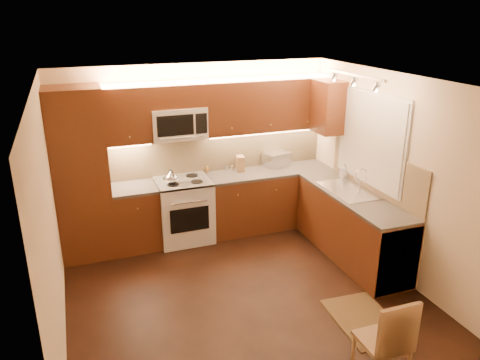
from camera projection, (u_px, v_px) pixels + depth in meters
name	position (u px, v px, depth m)	size (l,w,h in m)	color
floor	(244.00, 295.00, 5.57)	(4.00, 4.00, 0.01)	black
ceiling	(245.00, 82.00, 4.72)	(4.00, 4.00, 0.01)	beige
wall_back	(196.00, 150.00, 6.91)	(4.00, 0.01, 2.50)	beige
wall_front	(343.00, 295.00, 3.38)	(4.00, 0.01, 2.50)	beige
wall_left	(49.00, 225.00, 4.50)	(0.01, 4.00, 2.50)	beige
wall_right	(396.00, 177.00, 5.80)	(0.01, 4.00, 2.50)	beige
pantry	(81.00, 175.00, 6.15)	(0.70, 0.60, 2.30)	#4F2810
base_cab_back_left	(136.00, 218.00, 6.60)	(0.62, 0.60, 0.86)	#4F2810
counter_back_left	(133.00, 188.00, 6.45)	(0.62, 0.60, 0.04)	#353230
base_cab_back_right	(268.00, 199.00, 7.26)	(1.92, 0.60, 0.86)	#4F2810
counter_back_right	(269.00, 172.00, 7.11)	(1.92, 0.60, 0.04)	#353230
base_cab_right	(352.00, 227.00, 6.33)	(0.60, 2.00, 0.86)	#4F2810
counter_right	(354.00, 196.00, 6.18)	(0.60, 2.00, 0.04)	#353230
dishwasher	(383.00, 251.00, 5.71)	(0.58, 0.60, 0.84)	silver
backsplash_back	(219.00, 151.00, 7.03)	(3.30, 0.02, 0.60)	tan
backsplash_right	(375.00, 171.00, 6.16)	(0.02, 2.00, 0.60)	tan
upper_cab_back_left	(126.00, 115.00, 6.22)	(0.62, 0.35, 0.75)	#4F2810
upper_cab_back_right	(267.00, 105.00, 6.88)	(1.92, 0.35, 0.75)	#4F2810
upper_cab_bridge	(177.00, 95.00, 6.37)	(0.76, 0.35, 0.31)	#4F2810
upper_cab_right_corner	(329.00, 107.00, 6.76)	(0.35, 0.50, 0.75)	#4F2810
stove	(184.00, 210.00, 6.80)	(0.76, 0.65, 0.92)	silver
microwave	(178.00, 123.00, 6.49)	(0.76, 0.38, 0.44)	silver
window_frame	(371.00, 139.00, 6.16)	(0.03, 1.44, 1.24)	silver
window_blinds	(370.00, 139.00, 6.15)	(0.02, 1.36, 1.16)	silver
sink	(349.00, 186.00, 6.28)	(0.52, 0.86, 0.15)	silver
faucet	(361.00, 179.00, 6.31)	(0.20, 0.04, 0.30)	silver
track_light_bar	(355.00, 75.00, 5.59)	(0.04, 1.20, 0.03)	silver
kettle	(171.00, 177.00, 6.47)	(0.18, 0.18, 0.21)	silver
toaster_oven	(276.00, 159.00, 7.27)	(0.37, 0.28, 0.22)	silver
knife_block	(240.00, 164.00, 7.05)	(0.11, 0.17, 0.23)	#936942
spice_jar_a	(232.00, 168.00, 7.09)	(0.04, 0.04, 0.09)	silver
spice_jar_b	(207.00, 170.00, 7.01)	(0.05, 0.05, 0.09)	olive
spice_jar_c	(226.00, 168.00, 7.08)	(0.04, 0.04, 0.09)	silver
spice_jar_d	(207.00, 169.00, 7.01)	(0.04, 0.04, 0.09)	olive
soap_bottle	(344.00, 170.00, 6.79)	(0.09, 0.09, 0.20)	silver
rug	(364.00, 320.00, 5.12)	(0.61, 0.92, 0.01)	black
dining_chair	(383.00, 339.00, 4.15)	(0.40, 0.40, 0.91)	#936942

